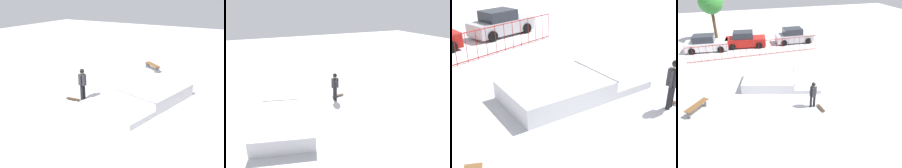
{
  "view_description": "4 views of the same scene",
  "coord_description": "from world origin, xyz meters",
  "views": [
    {
      "loc": [
        12.01,
        5.17,
        5.49
      ],
      "look_at": [
        1.49,
        -0.79,
        0.9
      ],
      "focal_mm": 38.9,
      "sensor_mm": 36.0,
      "label": 1
    },
    {
      "loc": [
        -8.34,
        2.4,
        5.49
      ],
      "look_at": [
        2.26,
        -2.42,
        1.0
      ],
      "focal_mm": 33.1,
      "sensor_mm": 36.0,
      "label": 2
    },
    {
      "loc": [
        -6.77,
        -5.15,
        4.87
      ],
      "look_at": [
        0.38,
        0.94,
        0.6
      ],
      "focal_mm": 46.78,
      "sensor_mm": 36.0,
      "label": 3
    },
    {
      "loc": [
        -2.02,
        -12.11,
        7.81
      ],
      "look_at": [
        1.22,
        -0.62,
        0.9
      ],
      "focal_mm": 33.86,
      "sensor_mm": 36.0,
      "label": 4
    }
  ],
  "objects": [
    {
      "name": "ground_plane",
      "position": [
        0.0,
        0.0,
        0.0
      ],
      "size": [
        60.0,
        60.0,
        0.0
      ],
      "primitive_type": "plane",
      "color": "silver"
    },
    {
      "name": "skate_ramp",
      "position": [
        0.64,
        1.05,
        0.32
      ],
      "size": [
        5.9,
        3.94,
        0.74
      ],
      "rotation": [
        0.0,
        0.0,
        -0.27
      ],
      "color": "silver",
      "rests_on": "ground"
    },
    {
      "name": "skateboard",
      "position": [
        2.63,
        -2.58,
        0.08
      ],
      "size": [
        0.33,
        0.82,
        0.09
      ],
      "rotation": [
        0.0,
        0.0,
        4.83
      ],
      "color": "#3F2D1E",
      "rests_on": "ground"
    },
    {
      "name": "skater",
      "position": [
        2.22,
        -2.2,
        1.01
      ],
      "size": [
        0.44,
        0.38,
        1.73
      ],
      "rotation": [
        0.0,
        0.0,
        4.72
      ],
      "color": "black",
      "rests_on": "ground"
    }
  ]
}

